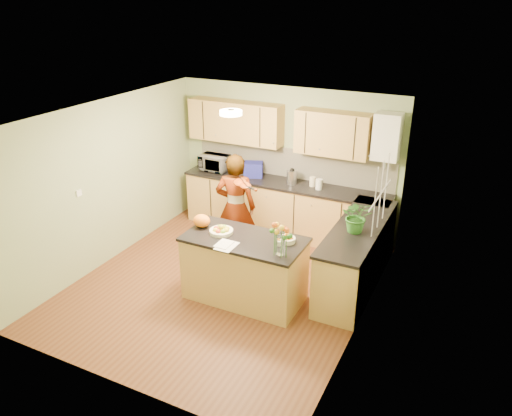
% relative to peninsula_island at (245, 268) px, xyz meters
% --- Properties ---
extents(floor, '(4.50, 4.50, 0.00)m').
position_rel_peninsula_island_xyz_m(floor, '(-0.42, 0.17, -0.46)').
color(floor, brown).
rests_on(floor, ground).
extents(ceiling, '(4.00, 4.50, 0.02)m').
position_rel_peninsula_island_xyz_m(ceiling, '(-0.42, 0.17, 2.04)').
color(ceiling, silver).
rests_on(ceiling, wall_back).
extents(wall_back, '(4.00, 0.02, 2.50)m').
position_rel_peninsula_island_xyz_m(wall_back, '(-0.42, 2.42, 0.79)').
color(wall_back, '#92A777').
rests_on(wall_back, floor).
extents(wall_front, '(4.00, 0.02, 2.50)m').
position_rel_peninsula_island_xyz_m(wall_front, '(-0.42, -2.08, 0.79)').
color(wall_front, '#92A777').
rests_on(wall_front, floor).
extents(wall_left, '(0.02, 4.50, 2.50)m').
position_rel_peninsula_island_xyz_m(wall_left, '(-2.42, 0.17, 0.79)').
color(wall_left, '#92A777').
rests_on(wall_left, floor).
extents(wall_right, '(0.02, 4.50, 2.50)m').
position_rel_peninsula_island_xyz_m(wall_right, '(1.58, 0.17, 0.79)').
color(wall_right, '#92A777').
rests_on(wall_right, floor).
extents(back_counter, '(3.64, 0.62, 0.94)m').
position_rel_peninsula_island_xyz_m(back_counter, '(-0.32, 2.11, 0.01)').
color(back_counter, tan).
rests_on(back_counter, floor).
extents(right_counter, '(0.62, 2.24, 0.94)m').
position_rel_peninsula_island_xyz_m(right_counter, '(1.28, 1.02, 0.01)').
color(right_counter, tan).
rests_on(right_counter, floor).
extents(splashback, '(3.60, 0.02, 0.52)m').
position_rel_peninsula_island_xyz_m(splashback, '(-0.32, 2.40, 0.74)').
color(splashback, silver).
rests_on(splashback, back_counter).
extents(upper_cabinets, '(3.20, 0.34, 0.70)m').
position_rel_peninsula_island_xyz_m(upper_cabinets, '(-0.60, 2.25, 1.39)').
color(upper_cabinets, tan).
rests_on(upper_cabinets, wall_back).
extents(boiler, '(0.40, 0.30, 0.86)m').
position_rel_peninsula_island_xyz_m(boiler, '(1.28, 2.26, 1.43)').
color(boiler, white).
rests_on(boiler, wall_back).
extents(window_right, '(0.01, 1.30, 1.05)m').
position_rel_peninsula_island_xyz_m(window_right, '(1.57, 0.77, 1.09)').
color(window_right, white).
rests_on(window_right, wall_right).
extents(light_switch, '(0.02, 0.09, 0.09)m').
position_rel_peninsula_island_xyz_m(light_switch, '(-2.41, -0.43, 0.84)').
color(light_switch, white).
rests_on(light_switch, wall_left).
extents(ceiling_lamp, '(0.30, 0.30, 0.07)m').
position_rel_peninsula_island_xyz_m(ceiling_lamp, '(-0.42, 0.47, 2.00)').
color(ceiling_lamp, '#FFEABF').
rests_on(ceiling_lamp, ceiling).
extents(peninsula_island, '(1.61, 0.83, 0.93)m').
position_rel_peninsula_island_xyz_m(peninsula_island, '(0.00, 0.00, 0.00)').
color(peninsula_island, tan).
rests_on(peninsula_island, floor).
extents(fruit_dish, '(0.32, 0.32, 0.11)m').
position_rel_peninsula_island_xyz_m(fruit_dish, '(-0.35, -0.00, 0.51)').
color(fruit_dish, '#F4EAC3').
rests_on(fruit_dish, peninsula_island).
extents(orange_bowl, '(0.22, 0.22, 0.13)m').
position_rel_peninsula_island_xyz_m(orange_bowl, '(0.55, 0.15, 0.51)').
color(orange_bowl, '#F4EAC3').
rests_on(orange_bowl, peninsula_island).
extents(flower_vase, '(0.28, 0.28, 0.52)m').
position_rel_peninsula_island_xyz_m(flower_vase, '(0.60, -0.18, 0.81)').
color(flower_vase, silver).
rests_on(flower_vase, peninsula_island).
extents(orange_bag, '(0.29, 0.26, 0.18)m').
position_rel_peninsula_island_xyz_m(orange_bag, '(-0.69, 0.05, 0.55)').
color(orange_bag, orange).
rests_on(orange_bag, peninsula_island).
extents(papers, '(0.23, 0.31, 0.01)m').
position_rel_peninsula_island_xyz_m(papers, '(-0.10, -0.30, 0.47)').
color(papers, white).
rests_on(papers, peninsula_island).
extents(violinist, '(0.72, 0.57, 1.72)m').
position_rel_peninsula_island_xyz_m(violinist, '(-0.66, 0.99, 0.39)').
color(violinist, tan).
rests_on(violinist, floor).
extents(violin, '(0.69, 0.60, 0.17)m').
position_rel_peninsula_island_xyz_m(violin, '(-0.46, 0.77, 0.91)').
color(violin, '#4C1604').
rests_on(violin, violinist).
extents(microwave, '(0.51, 0.35, 0.28)m').
position_rel_peninsula_island_xyz_m(microwave, '(-1.72, 2.13, 0.62)').
color(microwave, white).
rests_on(microwave, back_counter).
extents(blue_box, '(0.39, 0.34, 0.26)m').
position_rel_peninsula_island_xyz_m(blue_box, '(-0.94, 2.15, 0.60)').
color(blue_box, navy).
rests_on(blue_box, back_counter).
extents(kettle, '(0.17, 0.17, 0.32)m').
position_rel_peninsula_island_xyz_m(kettle, '(-0.20, 2.12, 0.61)').
color(kettle, '#BCBCC1').
rests_on(kettle, back_counter).
extents(jar_cream, '(0.13, 0.13, 0.16)m').
position_rel_peninsula_island_xyz_m(jar_cream, '(0.16, 2.17, 0.56)').
color(jar_cream, '#F4EAC3').
rests_on(jar_cream, back_counter).
extents(jar_white, '(0.13, 0.13, 0.17)m').
position_rel_peninsula_island_xyz_m(jar_white, '(0.30, 2.08, 0.56)').
color(jar_white, white).
rests_on(jar_white, back_counter).
extents(potted_plant, '(0.52, 0.49, 0.46)m').
position_rel_peninsula_island_xyz_m(potted_plant, '(1.28, 0.81, 0.71)').
color(potted_plant, '#2E6F25').
rests_on(potted_plant, right_counter).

